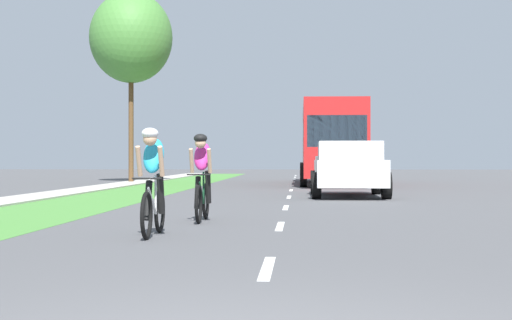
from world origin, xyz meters
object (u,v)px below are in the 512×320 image
at_px(cyclist_trailing, 202,177).
at_px(bus_red, 331,140).
at_px(pickup_white, 348,169).
at_px(street_tree_far, 131,38).
at_px(cyclist_lead, 153,181).

height_order(cyclist_trailing, bus_red, bus_red).
distance_m(cyclist_trailing, pickup_white, 10.16).
relative_size(bus_red, street_tree_far, 1.27).
bearing_deg(street_tree_far, cyclist_lead, -77.13).
xyz_separation_m(pickup_white, bus_red, (-0.07, 11.78, 1.15)).
height_order(cyclist_lead, cyclist_trailing, same).
distance_m(cyclist_lead, street_tree_far, 27.32).
height_order(cyclist_trailing, street_tree_far, street_tree_far).
bearing_deg(cyclist_trailing, bus_red, 81.66).
distance_m(cyclist_trailing, bus_red, 21.68).
height_order(cyclist_lead, street_tree_far, street_tree_far).
height_order(cyclist_lead, pickup_white, pickup_white).
xyz_separation_m(bus_red, street_tree_far, (-9.45, 1.78, 4.93)).
bearing_deg(pickup_white, bus_red, 90.33).
height_order(pickup_white, bus_red, bus_red).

